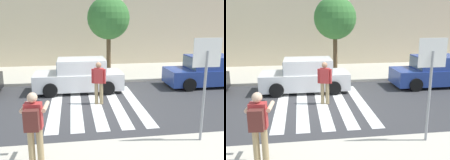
% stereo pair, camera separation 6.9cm
% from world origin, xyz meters
% --- Properties ---
extents(ground_plane, '(120.00, 120.00, 0.00)m').
position_xyz_m(ground_plane, '(0.00, 0.00, 0.00)').
color(ground_plane, '#38383A').
extents(sidewalk_far, '(60.00, 4.80, 0.14)m').
position_xyz_m(sidewalk_far, '(0.00, 6.00, 0.07)').
color(sidewalk_far, beige).
rests_on(sidewalk_far, ground).
extents(building_facade_far, '(56.00, 4.00, 6.06)m').
position_xyz_m(building_facade_far, '(0.00, 10.40, 3.03)').
color(building_facade_far, beige).
rests_on(building_facade_far, ground).
extents(crosswalk_stripe_0, '(0.44, 5.20, 0.01)m').
position_xyz_m(crosswalk_stripe_0, '(-1.60, 0.20, 0.00)').
color(crosswalk_stripe_0, silver).
rests_on(crosswalk_stripe_0, ground).
extents(crosswalk_stripe_1, '(0.44, 5.20, 0.01)m').
position_xyz_m(crosswalk_stripe_1, '(-0.80, 0.20, 0.00)').
color(crosswalk_stripe_1, silver).
rests_on(crosswalk_stripe_1, ground).
extents(crosswalk_stripe_2, '(0.44, 5.20, 0.01)m').
position_xyz_m(crosswalk_stripe_2, '(0.00, 0.20, 0.00)').
color(crosswalk_stripe_2, silver).
rests_on(crosswalk_stripe_2, ground).
extents(crosswalk_stripe_3, '(0.44, 5.20, 0.01)m').
position_xyz_m(crosswalk_stripe_3, '(0.80, 0.20, 0.00)').
color(crosswalk_stripe_3, silver).
rests_on(crosswalk_stripe_3, ground).
extents(crosswalk_stripe_4, '(0.44, 5.20, 0.01)m').
position_xyz_m(crosswalk_stripe_4, '(1.60, 0.20, 0.00)').
color(crosswalk_stripe_4, silver).
rests_on(crosswalk_stripe_4, ground).
extents(stop_sign, '(0.76, 0.08, 2.82)m').
position_xyz_m(stop_sign, '(2.56, -3.60, 2.20)').
color(stop_sign, gray).
rests_on(stop_sign, sidewalk_near).
extents(photographer_with_backpack, '(0.62, 0.87, 1.72)m').
position_xyz_m(photographer_with_backpack, '(-1.79, -4.16, 1.17)').
color(photographer_with_backpack, tan).
rests_on(photographer_with_backpack, sidewalk_near).
extents(pedestrian_crossing, '(0.56, 0.33, 1.72)m').
position_xyz_m(pedestrian_crossing, '(0.13, 0.28, 0.97)').
color(pedestrian_crossing, tan).
rests_on(pedestrian_crossing, ground).
extents(parked_car_white, '(4.10, 1.92, 1.55)m').
position_xyz_m(parked_car_white, '(-0.57, 2.30, 0.73)').
color(parked_car_white, white).
rests_on(parked_car_white, ground).
extents(parked_car_blue, '(4.10, 1.92, 1.55)m').
position_xyz_m(parked_car_blue, '(5.89, 2.30, 0.73)').
color(parked_car_blue, '#284293').
rests_on(parked_car_blue, ground).
extents(street_tree_center, '(2.29, 2.29, 4.39)m').
position_xyz_m(street_tree_center, '(1.12, 4.43, 3.36)').
color(street_tree_center, brown).
rests_on(street_tree_center, sidewalk_far).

